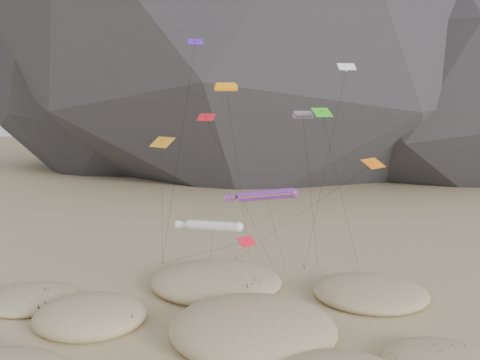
% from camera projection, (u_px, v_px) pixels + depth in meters
% --- Properties ---
extents(dunes, '(49.68, 37.14, 4.22)m').
position_uv_depth(dunes, '(214.00, 330.00, 42.52)').
color(dunes, '#CCB789').
rests_on(dunes, ground).
extents(dune_grass, '(41.60, 27.74, 1.47)m').
position_uv_depth(dune_grass, '(212.00, 339.00, 40.83)').
color(dune_grass, black).
rests_on(dune_grass, ground).
extents(kite_stakes, '(26.10, 6.95, 0.30)m').
position_uv_depth(kite_stakes, '(253.00, 266.00, 60.72)').
color(kite_stakes, '#3F2D1E').
rests_on(kite_stakes, ground).
extents(rainbow_tube_kite, '(6.95, 15.16, 13.39)m').
position_uv_depth(rainbow_tube_kite, '(263.00, 195.00, 43.79)').
color(rainbow_tube_kite, '#D74816').
rests_on(rainbow_tube_kite, ground).
extents(white_tube_kite, '(6.99, 17.26, 10.09)m').
position_uv_depth(white_tube_kite, '(210.00, 226.00, 45.51)').
color(white_tube_kite, silver).
rests_on(white_tube_kite, ground).
extents(orange_parafoil, '(3.46, 13.73, 23.13)m').
position_uv_depth(orange_parafoil, '(226.00, 90.00, 45.77)').
color(orange_parafoil, orange).
rests_on(orange_parafoil, ground).
extents(multi_parafoil, '(4.37, 9.63, 20.35)m').
position_uv_depth(multi_parafoil, '(303.00, 118.00, 47.95)').
color(multi_parafoil, red).
rests_on(multi_parafoil, ground).
extents(delta_kites, '(26.05, 21.11, 27.66)m').
position_uv_depth(delta_kites, '(260.00, 138.00, 46.40)').
color(delta_kites, '#4B1DAB').
rests_on(delta_kites, ground).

